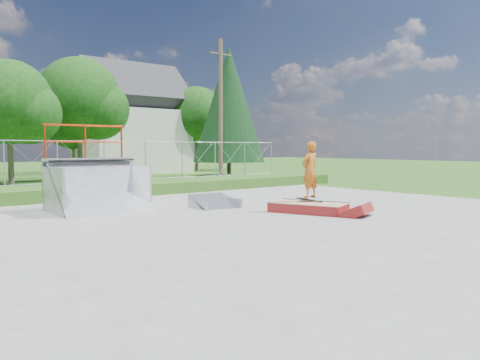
{
  "coord_description": "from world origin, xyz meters",
  "views": [
    {
      "loc": [
        -8.36,
        -9.02,
        2.02
      ],
      "look_at": [
        -0.04,
        1.11,
        1.1
      ],
      "focal_mm": 35.0,
      "sensor_mm": 36.0,
      "label": 1
    }
  ],
  "objects_px": {
    "flat_bank_ramp": "(215,202)",
    "quarter_pipe": "(99,168)",
    "skater": "(310,172)",
    "grind_box": "(308,208)"
  },
  "relations": [
    {
      "from": "flat_bank_ramp",
      "to": "quarter_pipe",
      "type": "bearing_deg",
      "value": 162.93
    },
    {
      "from": "quarter_pipe",
      "to": "skater",
      "type": "distance_m",
      "value": 6.54
    },
    {
      "from": "grind_box",
      "to": "quarter_pipe",
      "type": "height_order",
      "value": "quarter_pipe"
    },
    {
      "from": "grind_box",
      "to": "flat_bank_ramp",
      "type": "xyz_separation_m",
      "value": [
        -1.43,
        2.87,
        0.03
      ]
    },
    {
      "from": "quarter_pipe",
      "to": "skater",
      "type": "bearing_deg",
      "value": -39.66
    },
    {
      "from": "grind_box",
      "to": "flat_bank_ramp",
      "type": "bearing_deg",
      "value": 95.77
    },
    {
      "from": "grind_box",
      "to": "skater",
      "type": "height_order",
      "value": "skater"
    },
    {
      "from": "grind_box",
      "to": "skater",
      "type": "xyz_separation_m",
      "value": [
        0.21,
        0.13,
        1.08
      ]
    },
    {
      "from": "quarter_pipe",
      "to": "flat_bank_ramp",
      "type": "xyz_separation_m",
      "value": [
        3.35,
        -1.5,
        -1.17
      ]
    },
    {
      "from": "flat_bank_ramp",
      "to": "skater",
      "type": "relative_size",
      "value": 0.81
    }
  ]
}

